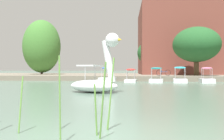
{
  "coord_description": "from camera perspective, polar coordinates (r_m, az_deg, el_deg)",
  "views": [
    {
      "loc": [
        0.95,
        -4.94,
        1.28
      ],
      "look_at": [
        -1.6,
        13.24,
        1.24
      ],
      "focal_mm": 43.45,
      "sensor_mm": 36.0,
      "label": 1
    }
  ],
  "objects": [
    {
      "name": "apartment_block",
      "position": [
        44.63,
        20.09,
        5.61
      ],
      "size": [
        22.89,
        14.87,
        9.95
      ],
      "primitive_type": "cube",
      "rotation": [
        0.0,
        0.0,
        0.09
      ],
      "color": "brown",
      "rests_on": "shore_bank_far"
    },
    {
      "name": "tree_broadleaf_behind_dock",
      "position": [
        40.97,
        8.06,
        3.57
      ],
      "size": [
        4.17,
        4.61,
        5.06
      ],
      "color": "brown",
      "rests_on": "shore_bank_far"
    },
    {
      "name": "pedal_boat_pink",
      "position": [
        27.35,
        19.3,
        -1.68
      ],
      "size": [
        1.28,
        2.34,
        1.49
      ],
      "color": "white",
      "rests_on": "ground_plane"
    },
    {
      "name": "pedal_boat_red",
      "position": [
        26.89,
        3.98,
        -1.77
      ],
      "size": [
        1.18,
        1.86,
        1.35
      ],
      "color": "white",
      "rests_on": "ground_plane"
    },
    {
      "name": "pedal_boat_blue",
      "position": [
        27.39,
        -0.96,
        -1.64
      ],
      "size": [
        1.58,
        2.31,
        1.51
      ],
      "color": "white",
      "rests_on": "ground_plane"
    },
    {
      "name": "bicycle_parked",
      "position": [
        31.22,
        10.77,
        -0.56
      ],
      "size": [
        1.64,
        0.35,
        0.67
      ],
      "color": "black",
      "rests_on": "shore_bank_far"
    },
    {
      "name": "tree_willow_overhanging",
      "position": [
        41.06,
        -14.57,
        4.84
      ],
      "size": [
        6.81,
        6.79,
        7.94
      ],
      "color": "#423323",
      "rests_on": "shore_bank_far"
    },
    {
      "name": "tree_sapling_by_fence",
      "position": [
        32.95,
        17.33,
        5.12
      ],
      "size": [
        7.53,
        7.69,
        5.64
      ],
      "color": "#4C3823",
      "rests_on": "shore_bank_far"
    },
    {
      "name": "pedal_boat_cyan",
      "position": [
        26.87,
        14.11,
        -1.69
      ],
      "size": [
        1.39,
        2.44,
        1.54
      ],
      "color": "white",
      "rests_on": "ground_plane"
    },
    {
      "name": "swan_boat",
      "position": [
        14.93,
        -3.14,
        -1.7
      ],
      "size": [
        3.24,
        2.29,
        3.24
      ],
      "color": "white",
      "rests_on": "ground_plane"
    },
    {
      "name": "ground_plane",
      "position": [
        5.19,
        -2.9,
        -14.17
      ],
      "size": [
        483.73,
        483.73,
        0.0
      ],
      "primitive_type": "plane",
      "color": "#567060"
    },
    {
      "name": "reed_clump_foreground",
      "position": [
        5.76,
        -14.85,
        -6.08
      ],
      "size": [
        3.41,
        1.4,
        1.58
      ],
      "color": "#669942",
      "rests_on": "ground_plane"
    },
    {
      "name": "pedal_boat_teal",
      "position": [
        26.82,
        9.29,
        -1.68
      ],
      "size": [
        1.44,
        2.13,
        1.48
      ],
      "color": "white",
      "rests_on": "ground_plane"
    },
    {
      "name": "shore_bank_far",
      "position": [
        39.24,
        6.59,
        -1.32
      ],
      "size": [
        128.92,
        21.1,
        0.56
      ],
      "primitive_type": "cube",
      "color": "slate",
      "rests_on": "ground_plane"
    }
  ]
}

